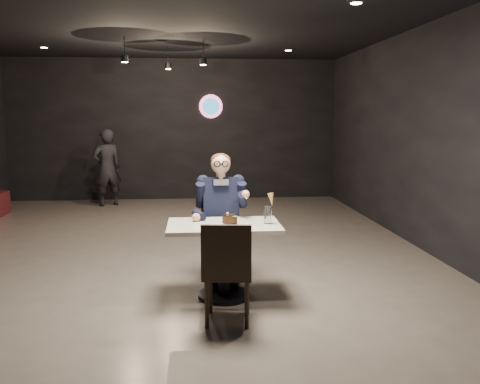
{
  "coord_description": "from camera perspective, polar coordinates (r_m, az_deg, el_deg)",
  "views": [
    {
      "loc": [
        0.45,
        -6.57,
        1.8
      ],
      "look_at": [
        0.93,
        -1.1,
        0.97
      ],
      "focal_mm": 38.0,
      "sensor_mm": 36.0,
      "label": 1
    }
  ],
  "objects": [
    {
      "name": "floor",
      "position": [
        6.82,
        -8.73,
        -6.83
      ],
      "size": [
        9.0,
        9.0,
        0.0
      ],
      "primitive_type": "plane",
      "color": "#6F655C",
      "rests_on": "ground"
    },
    {
      "name": "wall_sign",
      "position": [
        11.04,
        -3.3,
        9.58
      ],
      "size": [
        0.5,
        0.06,
        0.5
      ],
      "primitive_type": null,
      "color": "pink",
      "rests_on": "floor"
    },
    {
      "name": "pendant_lights",
      "position": [
        8.65,
        -8.32,
        15.65
      ],
      "size": [
        1.4,
        1.2,
        0.36
      ],
      "primitive_type": "cube",
      "color": "black",
      "rests_on": "floor"
    },
    {
      "name": "main_table",
      "position": [
        5.08,
        -1.82,
        -7.72
      ],
      "size": [
        1.1,
        0.7,
        0.75
      ],
      "primitive_type": "cube",
      "color": "silver",
      "rests_on": "floor"
    },
    {
      "name": "chair_far",
      "position": [
        5.59,
        -2.14,
        -5.31
      ],
      "size": [
        0.42,
        0.46,
        0.92
      ],
      "primitive_type": "cube",
      "color": "black",
      "rests_on": "floor"
    },
    {
      "name": "chair_near",
      "position": [
        4.49,
        -1.38,
        -8.79
      ],
      "size": [
        0.47,
        0.51,
        0.92
      ],
      "primitive_type": "cube",
      "rotation": [
        0.0,
        0.0,
        -0.12
      ],
      "color": "black",
      "rests_on": "floor"
    },
    {
      "name": "seated_man",
      "position": [
        5.53,
        -2.16,
        -2.69
      ],
      "size": [
        0.6,
        0.8,
        1.44
      ],
      "primitive_type": "cube",
      "color": "black",
      "rests_on": "floor"
    },
    {
      "name": "dessert_plate",
      "position": [
        4.9,
        -1.35,
        -3.72
      ],
      "size": [
        0.23,
        0.23,
        0.01
      ],
      "primitive_type": "cylinder",
      "color": "white",
      "rests_on": "main_table"
    },
    {
      "name": "cake_slice",
      "position": [
        4.92,
        -1.15,
        -3.1
      ],
      "size": [
        0.14,
        0.13,
        0.08
      ],
      "primitive_type": "cube",
      "rotation": [
        0.0,
        0.0,
        0.35
      ],
      "color": "black",
      "rests_on": "dessert_plate"
    },
    {
      "name": "mint_leaf",
      "position": [
        4.88,
        -0.59,
        -2.74
      ],
      "size": [
        0.06,
        0.04,
        0.01
      ],
      "primitive_type": "ellipsoid",
      "color": "#337E29",
      "rests_on": "cake_slice"
    },
    {
      "name": "sundae_glass",
      "position": [
        4.99,
        3.14,
        -2.59
      ],
      "size": [
        0.08,
        0.08,
        0.17
      ],
      "primitive_type": "cylinder",
      "color": "silver",
      "rests_on": "main_table"
    },
    {
      "name": "wafer_cone",
      "position": [
        4.93,
        3.54,
        -0.85
      ],
      "size": [
        0.08,
        0.08,
        0.13
      ],
      "primitive_type": "cone",
      "rotation": [
        0.0,
        0.0,
        0.26
      ],
      "color": "tan",
      "rests_on": "sundae_glass"
    },
    {
      "name": "passerby",
      "position": [
        10.52,
        -14.71,
        2.66
      ],
      "size": [
        0.67,
        0.58,
        1.54
      ],
      "primitive_type": "imported",
      "rotation": [
        0.0,
        0.0,
        3.61
      ],
      "color": "black",
      "rests_on": "floor"
    }
  ]
}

